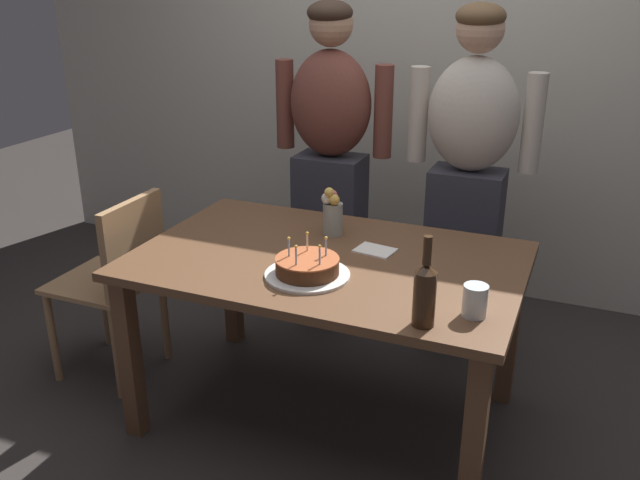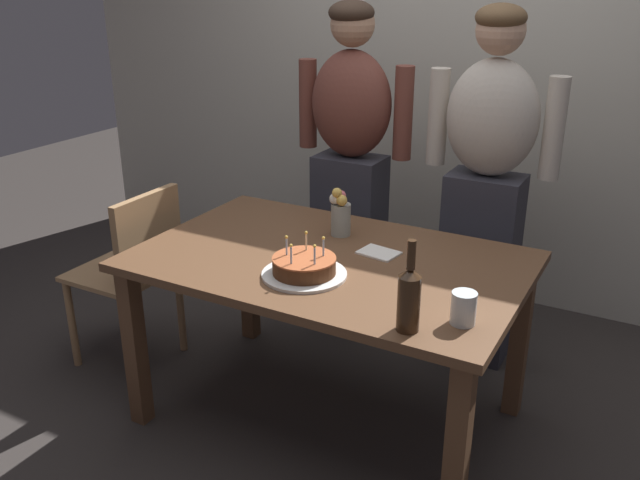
{
  "view_description": "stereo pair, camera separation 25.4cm",
  "coord_description": "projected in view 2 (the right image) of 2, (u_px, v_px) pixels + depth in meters",
  "views": [
    {
      "loc": [
        0.91,
        -2.25,
        1.78
      ],
      "look_at": [
        0.0,
        -0.08,
        0.84
      ],
      "focal_mm": 37.93,
      "sensor_mm": 36.0,
      "label": 1
    },
    {
      "loc": [
        1.14,
        -2.14,
        1.78
      ],
      "look_at": [
        0.0,
        -0.08,
        0.84
      ],
      "focal_mm": 37.93,
      "sensor_mm": 36.0,
      "label": 2
    }
  ],
  "objects": [
    {
      "name": "ground_plane",
      "position": [
        329.0,
        414.0,
        2.91
      ],
      "size": [
        10.0,
        10.0,
        0.0
      ],
      "primitive_type": "plane",
      "color": "#332D2B"
    },
    {
      "name": "dining_chair",
      "position": [
        136.0,
        265.0,
        3.12
      ],
      "size": [
        0.42,
        0.42,
        0.87
      ],
      "rotation": [
        0.0,
        0.0,
        -1.57
      ],
      "color": "#A37A51",
      "rests_on": "ground_plane"
    },
    {
      "name": "back_wall",
      "position": [
        463.0,
        65.0,
        3.69
      ],
      "size": [
        5.2,
        0.1,
        2.6
      ],
      "primitive_type": "cube",
      "color": "beige",
      "rests_on": "ground_plane"
    },
    {
      "name": "flower_vase",
      "position": [
        340.0,
        213.0,
        2.83
      ],
      "size": [
        0.09,
        0.09,
        0.21
      ],
      "color": "#999E93",
      "rests_on": "dining_table"
    },
    {
      "name": "wine_bottle",
      "position": [
        409.0,
        297.0,
        2.06
      ],
      "size": [
        0.07,
        0.07,
        0.3
      ],
      "color": "#382314",
      "rests_on": "dining_table"
    },
    {
      "name": "birthday_cake",
      "position": [
        305.0,
        268.0,
        2.47
      ],
      "size": [
        0.31,
        0.31,
        0.15
      ],
      "color": "white",
      "rests_on": "dining_table"
    },
    {
      "name": "person_man_bearded",
      "position": [
        350.0,
        165.0,
        3.39
      ],
      "size": [
        0.61,
        0.27,
        1.66
      ],
      "rotation": [
        0.0,
        0.0,
        3.14
      ],
      "color": "#33333D",
      "rests_on": "ground_plane"
    },
    {
      "name": "napkin_stack",
      "position": [
        379.0,
        253.0,
        2.67
      ],
      "size": [
        0.17,
        0.14,
        0.01
      ],
      "primitive_type": "cube",
      "rotation": [
        0.0,
        0.0,
        -0.15
      ],
      "color": "white",
      "rests_on": "dining_table"
    },
    {
      "name": "person_woman_cardigan",
      "position": [
        486.0,
        185.0,
        3.08
      ],
      "size": [
        0.61,
        0.27,
        1.66
      ],
      "rotation": [
        0.0,
        0.0,
        3.14
      ],
      "color": "#33333D",
      "rests_on": "ground_plane"
    },
    {
      "name": "dining_table",
      "position": [
        329.0,
        280.0,
        2.68
      ],
      "size": [
        1.5,
        0.96,
        0.74
      ],
      "color": "brown",
      "rests_on": "ground_plane"
    },
    {
      "name": "water_glass_near",
      "position": [
        464.0,
        308.0,
        2.13
      ],
      "size": [
        0.08,
        0.08,
        0.11
      ],
      "primitive_type": "cylinder",
      "color": "silver",
      "rests_on": "dining_table"
    }
  ]
}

